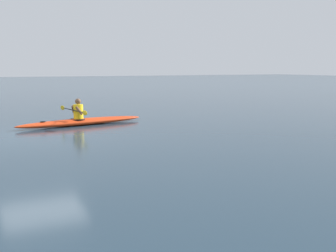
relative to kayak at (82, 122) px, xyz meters
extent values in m
plane|color=#233847|center=(1.73, 1.67, -0.12)|extent=(160.00, 160.00, 0.00)
ellipsoid|color=red|center=(0.00, 0.00, 0.00)|extent=(4.83, 1.35, 0.24)
torus|color=black|center=(0.17, 0.03, 0.10)|extent=(0.63, 0.63, 0.04)
cylinder|color=black|center=(1.42, 0.23, 0.11)|extent=(0.18, 0.18, 0.02)
cylinder|color=yellow|center=(0.14, 0.02, 0.38)|extent=(0.34, 0.34, 0.52)
sphere|color=brown|center=(0.14, 0.02, 0.75)|extent=(0.21, 0.21, 0.21)
cylinder|color=black|center=(0.33, 0.05, 0.44)|extent=(0.36, 2.07, 0.03)
ellipsoid|color=gold|center=(0.17, 1.08, 0.44)|extent=(0.10, 0.40, 0.17)
ellipsoid|color=gold|center=(0.50, -0.98, 0.44)|extent=(0.10, 0.40, 0.17)
cylinder|color=brown|center=(0.17, 0.30, 0.44)|extent=(0.24, 0.26, 0.34)
cylinder|color=brown|center=(0.26, -0.23, 0.44)|extent=(0.20, 0.29, 0.34)
camera|label=1|loc=(3.48, 14.28, 1.96)|focal=42.62mm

